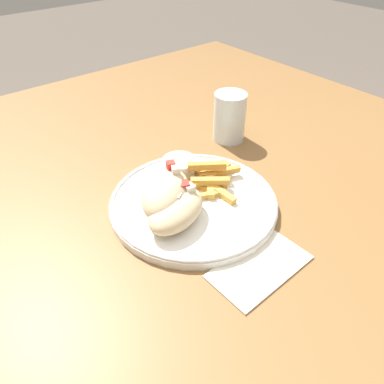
# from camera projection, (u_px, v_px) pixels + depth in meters

# --- Properties ---
(table) EXTENTS (1.37, 1.37, 0.72)m
(table) POSITION_uv_depth(u_px,v_px,m) (190.00, 229.00, 0.70)
(table) COLOR brown
(table) RESTS_ON ground_plane
(napkin) EXTENTS (0.15, 0.09, 0.00)m
(napkin) POSITION_uv_depth(u_px,v_px,m) (260.00, 267.00, 0.55)
(napkin) COLOR silver
(napkin) RESTS_ON table
(plate) EXTENTS (0.29, 0.29, 0.02)m
(plate) POSITION_uv_depth(u_px,v_px,m) (192.00, 203.00, 0.65)
(plate) COLOR white
(plate) RESTS_ON table
(pita_sandwich_near) EXTENTS (0.13, 0.11, 0.05)m
(pita_sandwich_near) POSITION_uv_depth(u_px,v_px,m) (176.00, 209.00, 0.59)
(pita_sandwich_near) COLOR beige
(pita_sandwich_near) RESTS_ON plate
(pita_sandwich_far) EXTENTS (0.14, 0.13, 0.07)m
(pita_sandwich_far) POSITION_uv_depth(u_px,v_px,m) (165.00, 193.00, 0.62)
(pita_sandwich_far) COLOR beige
(pita_sandwich_far) RESTS_ON plate
(fries_pile) EXTENTS (0.12, 0.12, 0.04)m
(fries_pile) POSITION_uv_depth(u_px,v_px,m) (211.00, 181.00, 0.68)
(fries_pile) COLOR gold
(fries_pile) RESTS_ON plate
(sauce_ramekin) EXTENTS (0.07, 0.07, 0.03)m
(sauce_ramekin) POSITION_uv_depth(u_px,v_px,m) (179.00, 165.00, 0.70)
(sauce_ramekin) COLOR white
(sauce_ramekin) RESTS_ON plate
(water_glass) EXTENTS (0.07, 0.07, 0.11)m
(water_glass) POSITION_uv_depth(u_px,v_px,m) (229.00, 119.00, 0.82)
(water_glass) COLOR silver
(water_glass) RESTS_ON table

